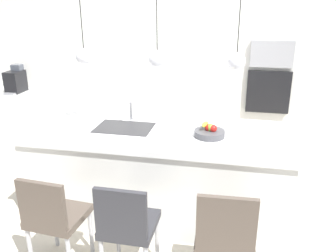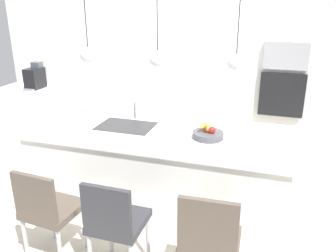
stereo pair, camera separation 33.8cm
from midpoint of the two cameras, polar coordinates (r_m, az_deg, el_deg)
floor at (r=3.85m, az=-4.09°, el=-13.63°), size 6.60×6.60×0.00m
back_wall at (r=4.88m, az=0.71°, el=10.24°), size 6.00×0.10×2.60m
kitchen_island at (r=3.61m, az=-4.27°, el=-7.52°), size 2.57×1.01×0.92m
sink_basin at (r=3.53m, az=-9.85°, el=-0.38°), size 0.56×0.40×0.02m
faucet at (r=3.68m, az=-8.81°, el=2.91°), size 0.02×0.17×0.22m
fruit_bowl at (r=3.25m, az=3.80°, el=-1.02°), size 0.29×0.29×0.14m
side_counter at (r=5.72m, az=-24.43°, el=0.89°), size 1.10×0.60×0.86m
coffee_machine at (r=5.57m, az=-25.16°, el=6.63°), size 0.20×0.35×0.38m
microwave at (r=4.71m, az=14.54°, el=11.26°), size 0.54×0.08×0.34m
oven at (r=4.81m, az=14.03°, el=5.38°), size 0.56×0.08×0.56m
chair_near at (r=3.07m, az=-21.17°, el=-13.55°), size 0.45×0.45×0.87m
chair_middle at (r=2.81m, az=-10.21°, el=-15.55°), size 0.41×0.42×0.88m
chair_far at (r=2.66m, az=5.46°, el=-17.57°), size 0.45×0.43×0.91m
pendant_light_left at (r=3.51m, az=-16.22°, el=10.81°), size 0.16×0.16×0.76m
pendant_light_center at (r=3.25m, az=-4.80°, el=10.83°), size 0.16×0.16×0.76m
pendant_light_right at (r=3.13m, az=8.02°, el=10.35°), size 0.16×0.16×0.76m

